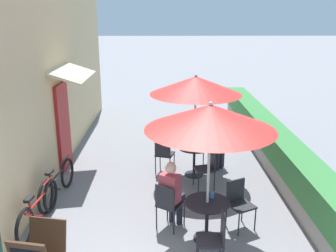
% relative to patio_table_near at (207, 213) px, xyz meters
% --- Properties ---
extents(cafe_facade_wall, '(0.98, 10.81, 4.20)m').
position_rel_patio_table_near_xyz_m(cafe_facade_wall, '(-3.30, 3.58, 1.58)').
color(cafe_facade_wall, '#D6B784').
rests_on(cafe_facade_wall, ground_plane).
extents(planter_hedge, '(0.60, 9.81, 1.01)m').
position_rel_patio_table_near_xyz_m(planter_hedge, '(1.99, 3.61, 0.03)').
color(planter_hedge, gray).
rests_on(planter_hedge, ground_plane).
extents(patio_table_near, '(0.75, 0.75, 0.70)m').
position_rel_patio_table_near_xyz_m(patio_table_near, '(0.00, 0.00, 0.00)').
color(patio_table_near, black).
rests_on(patio_table_near, ground_plane).
extents(patio_umbrella_near, '(2.06, 2.06, 2.40)m').
position_rel_patio_table_near_xyz_m(patio_umbrella_near, '(-0.00, 0.00, 1.65)').
color(patio_umbrella_near, '#B7B7BC').
rests_on(patio_umbrella_near, ground_plane).
extents(cafe_chair_near_left, '(0.54, 0.54, 0.87)m').
position_rel_patio_table_near_xyz_m(cafe_chair_near_left, '(0.60, 0.39, 0.01)').
color(cafe_chair_near_left, '#232328').
rests_on(cafe_chair_near_left, ground_plane).
extents(cafe_chair_near_right, '(0.55, 0.55, 0.87)m').
position_rel_patio_table_near_xyz_m(cafe_chair_near_right, '(-0.64, 0.33, 0.01)').
color(cafe_chair_near_right, '#232328').
rests_on(cafe_chair_near_right, ground_plane).
extents(seated_patron_near_right, '(0.49, 0.51, 1.25)m').
position_rel_patio_table_near_xyz_m(seated_patron_near_right, '(-0.58, 0.42, 0.18)').
color(seated_patron_near_right, '#23232D').
rests_on(seated_patron_near_right, ground_plane).
extents(cafe_chair_near_back, '(0.42, 0.42, 0.87)m').
position_rel_patio_table_near_xyz_m(cafe_chair_near_back, '(0.04, -0.72, 0.01)').
color(cafe_chair_near_back, '#232328').
rests_on(cafe_chair_near_back, ground_plane).
extents(coffee_cup_near, '(0.07, 0.07, 0.09)m').
position_rel_patio_table_near_xyz_m(coffee_cup_near, '(0.09, 0.14, 0.24)').
color(coffee_cup_near, teal).
rests_on(coffee_cup_near, patio_table_near).
extents(patio_table_mid, '(0.75, 0.75, 0.70)m').
position_rel_patio_table_near_xyz_m(patio_table_mid, '(-0.00, 2.63, 0.00)').
color(patio_table_mid, black).
rests_on(patio_table_mid, ground_plane).
extents(patio_umbrella_mid, '(2.06, 2.06, 2.40)m').
position_rel_patio_table_near_xyz_m(patio_umbrella_mid, '(-0.00, 2.63, 1.65)').
color(patio_umbrella_mid, '#B7B7BC').
rests_on(patio_umbrella_mid, ground_plane).
extents(cafe_chair_mid_left, '(0.57, 0.57, 0.87)m').
position_rel_patio_table_near_xyz_m(cafe_chair_mid_left, '(0.47, 3.17, 0.01)').
color(cafe_chair_mid_left, '#232328').
rests_on(cafe_chair_mid_left, ground_plane).
extents(seated_patron_mid_left, '(0.51, 0.51, 1.25)m').
position_rel_patio_table_near_xyz_m(seated_patron_mid_left, '(0.55, 3.09, 0.18)').
color(seated_patron_mid_left, '#23232D').
rests_on(seated_patron_mid_left, ground_plane).
extents(cafe_chair_mid_right, '(0.50, 0.50, 0.87)m').
position_rel_patio_table_near_xyz_m(cafe_chair_mid_right, '(-0.71, 2.77, 0.01)').
color(cafe_chair_mid_right, '#232328').
rests_on(cafe_chair_mid_right, ground_plane).
extents(cafe_chair_mid_back, '(0.48, 0.48, 0.87)m').
position_rel_patio_table_near_xyz_m(cafe_chair_mid_back, '(0.23, 1.95, 0.01)').
color(cafe_chair_mid_back, '#232328').
rests_on(cafe_chair_mid_back, ground_plane).
extents(bicycle_leaning, '(0.22, 1.75, 0.73)m').
position_rel_patio_table_near_xyz_m(bicycle_leaning, '(-2.96, 0.44, -0.17)').
color(bicycle_leaning, black).
rests_on(bicycle_leaning, ground_plane).
extents(bicycle_second, '(0.28, 1.77, 0.75)m').
position_rel_patio_table_near_xyz_m(bicycle_second, '(-2.90, 1.48, -0.16)').
color(bicycle_second, black).
rests_on(bicycle_second, ground_plane).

